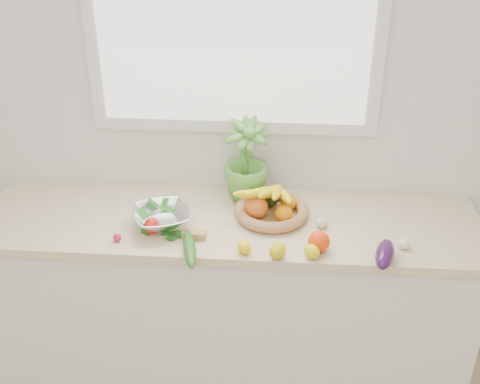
# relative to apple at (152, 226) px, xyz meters

# --- Properties ---
(back_wall) EXTENTS (4.50, 0.02, 2.70)m
(back_wall) POSITION_rel_apple_xyz_m (0.32, 0.44, 0.41)
(back_wall) COLOR white
(back_wall) RESTS_ON ground
(counter_cabinet) EXTENTS (2.20, 0.58, 0.86)m
(counter_cabinet) POSITION_rel_apple_xyz_m (0.32, 0.14, -0.51)
(counter_cabinet) COLOR silver
(counter_cabinet) RESTS_ON ground
(countertop) EXTENTS (2.24, 0.62, 0.04)m
(countertop) POSITION_rel_apple_xyz_m (0.32, 0.14, -0.06)
(countertop) COLOR beige
(countertop) RESTS_ON counter_cabinet
(window_frame) EXTENTS (1.30, 0.03, 1.10)m
(window_frame) POSITION_rel_apple_xyz_m (0.32, 0.42, 0.81)
(window_frame) COLOR white
(window_frame) RESTS_ON back_wall
(window_pane) EXTENTS (1.18, 0.01, 0.98)m
(window_pane) POSITION_rel_apple_xyz_m (0.32, 0.40, 0.81)
(window_pane) COLOR white
(window_pane) RESTS_ON window_frame
(orange_loose) EXTENTS (0.09, 0.09, 0.09)m
(orange_loose) POSITION_rel_apple_xyz_m (0.71, -0.08, 0.01)
(orange_loose) COLOR #F63D07
(orange_loose) RESTS_ON countertop
(lemon_a) EXTENTS (0.09, 0.09, 0.06)m
(lemon_a) POSITION_rel_apple_xyz_m (0.68, -0.13, -0.01)
(lemon_a) COLOR yellow
(lemon_a) RESTS_ON countertop
(lemon_b) EXTENTS (0.09, 0.10, 0.07)m
(lemon_b) POSITION_rel_apple_xyz_m (0.54, -0.14, -0.00)
(lemon_b) COLOR gold
(lemon_b) RESTS_ON countertop
(lemon_c) EXTENTS (0.08, 0.09, 0.05)m
(lemon_c) POSITION_rel_apple_xyz_m (0.40, -0.12, -0.01)
(lemon_c) COLOR yellow
(lemon_c) RESTS_ON countertop
(apple) EXTENTS (0.09, 0.09, 0.07)m
(apple) POSITION_rel_apple_xyz_m (0.00, 0.00, 0.00)
(apple) COLOR red
(apple) RESTS_ON countertop
(ginger) EXTENTS (0.10, 0.05, 0.03)m
(ginger) POSITION_rel_apple_xyz_m (0.18, -0.03, -0.02)
(ginger) COLOR tan
(ginger) RESTS_ON countertop
(garlic_a) EXTENTS (0.07, 0.07, 0.05)m
(garlic_a) POSITION_rel_apple_xyz_m (0.53, 0.04, -0.01)
(garlic_a) COLOR white
(garlic_a) RESTS_ON countertop
(garlic_b) EXTENTS (0.06, 0.06, 0.04)m
(garlic_b) POSITION_rel_apple_xyz_m (0.73, 0.10, -0.01)
(garlic_b) COLOR beige
(garlic_b) RESTS_ON countertop
(garlic_c) EXTENTS (0.06, 0.06, 0.04)m
(garlic_c) POSITION_rel_apple_xyz_m (1.06, -0.04, -0.01)
(garlic_c) COLOR silver
(garlic_c) RESTS_ON countertop
(eggplant) EXTENTS (0.12, 0.20, 0.08)m
(eggplant) POSITION_rel_apple_xyz_m (0.97, -0.14, 0.00)
(eggplant) COLOR #32113E
(eggplant) RESTS_ON countertop
(cucumber) EXTENTS (0.11, 0.28, 0.05)m
(cucumber) POSITION_rel_apple_xyz_m (0.18, -0.14, -0.01)
(cucumber) COLOR #24581A
(cucumber) RESTS_ON countertop
(radish) EXTENTS (0.04, 0.04, 0.04)m
(radish) POSITION_rel_apple_xyz_m (-0.13, -0.07, -0.02)
(radish) COLOR #D11A47
(radish) RESTS_ON countertop
(potted_herb) EXTENTS (0.23, 0.23, 0.38)m
(potted_herb) POSITION_rel_apple_xyz_m (0.38, 0.32, 0.17)
(potted_herb) COLOR #579B38
(potted_herb) RESTS_ON countertop
(fruit_basket) EXTENTS (0.44, 0.44, 0.18)m
(fruit_basket) POSITION_rel_apple_xyz_m (0.50, 0.17, 0.01)
(fruit_basket) COLOR tan
(fruit_basket) RESTS_ON countertop
(colander_with_spinach) EXTENTS (0.32, 0.32, 0.13)m
(colander_with_spinach) POSITION_rel_apple_xyz_m (0.03, 0.05, 0.03)
(colander_with_spinach) COLOR white
(colander_with_spinach) RESTS_ON countertop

